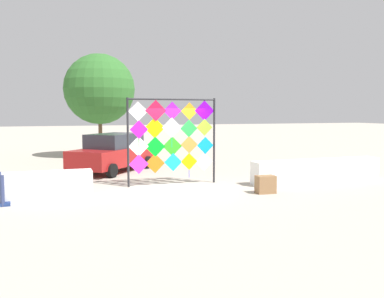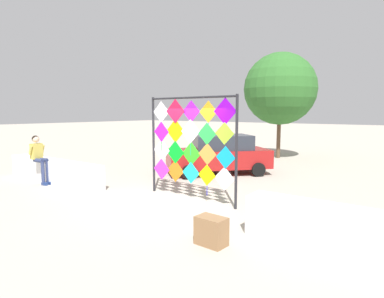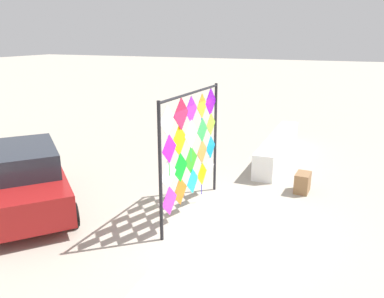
{
  "view_description": "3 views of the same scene",
  "coord_description": "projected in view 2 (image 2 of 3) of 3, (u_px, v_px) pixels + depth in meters",
  "views": [
    {
      "loc": [
        -3.57,
        -11.85,
        2.38
      ],
      "look_at": [
        0.72,
        0.5,
        1.18
      ],
      "focal_mm": 37.8,
      "sensor_mm": 36.0,
      "label": 1
    },
    {
      "loc": [
        5.46,
        -6.22,
        2.41
      ],
      "look_at": [
        0.46,
        0.37,
        1.46
      ],
      "focal_mm": 30.37,
      "sensor_mm": 36.0,
      "label": 2
    },
    {
      "loc": [
        -7.42,
        -2.43,
        3.97
      ],
      "look_at": [
        0.02,
        0.69,
        1.56
      ],
      "focal_mm": 35.64,
      "sensor_mm": 36.0,
      "label": 3
    }
  ],
  "objects": [
    {
      "name": "parked_car",
      "position": [
        219.0,
        154.0,
        12.63
      ],
      "size": [
        3.84,
        4.02,
        1.51
      ],
      "color": "maroon",
      "rests_on": "ground"
    },
    {
      "name": "cardboard_box_large",
      "position": [
        211.0,
        231.0,
        5.88
      ],
      "size": [
        0.57,
        0.38,
        0.52
      ],
      "primitive_type": "cube",
      "rotation": [
        0.0,
        0.0,
        -0.06
      ],
      "color": "olive",
      "rests_on": "ground"
    },
    {
      "name": "ground",
      "position": [
        170.0,
        204.0,
        8.48
      ],
      "size": [
        120.0,
        120.0,
        0.0
      ],
      "primitive_type": "plane",
      "color": "#ADA393"
    },
    {
      "name": "seated_vendor",
      "position": [
        39.0,
        155.0,
        10.83
      ],
      "size": [
        0.75,
        0.54,
        1.62
      ],
      "color": "navy",
      "rests_on": "ground"
    },
    {
      "name": "kite_display_rack",
      "position": [
        190.0,
        140.0,
        8.82
      ],
      "size": [
        2.96,
        0.17,
        2.84
      ],
      "color": "#232328",
      "rests_on": "ground"
    },
    {
      "name": "tree_palm_like",
      "position": [
        281.0,
        90.0,
        16.62
      ],
      "size": [
        3.68,
        3.68,
        5.41
      ],
      "color": "brown",
      "rests_on": "ground"
    },
    {
      "name": "plaza_ledge_left",
      "position": [
        54.0,
        171.0,
        11.12
      ],
      "size": [
        4.79,
        0.6,
        0.77
      ],
      "primitive_type": "cube",
      "color": "white",
      "rests_on": "ground"
    }
  ]
}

